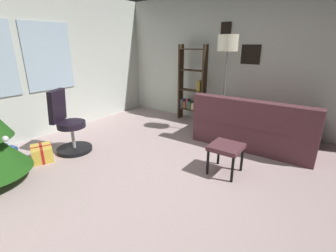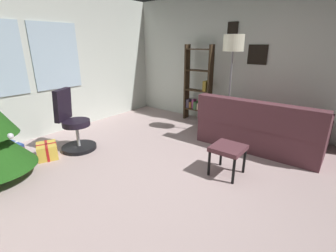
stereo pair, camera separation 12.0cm
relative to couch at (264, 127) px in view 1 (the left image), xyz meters
name	(u,v)px [view 1 (the left image)]	position (x,y,z in m)	size (l,w,h in m)	color
ground_plane	(180,183)	(-1.89, 0.54, -0.35)	(5.12, 6.02, 0.10)	#B9A09F
wall_back_with_windows	(40,64)	(-1.91, 3.59, 1.04)	(5.12, 0.12, 2.65)	silver
wall_right_with_frames	(253,63)	(0.72, 0.54, 1.03)	(0.12, 6.02, 2.65)	silver
couch	(264,127)	(0.00, 0.00, 0.00)	(1.71, 1.96, 0.86)	#572F37
footstool	(226,149)	(-1.38, 0.14, 0.05)	(0.41, 0.41, 0.41)	#572F37
gift_box_red	(2,159)	(-3.08, 2.85, -0.19)	(0.38, 0.39, 0.22)	red
gift_box_gold	(42,153)	(-2.65, 2.56, -0.19)	(0.40, 0.43, 0.23)	gold
gift_box_blue	(6,153)	(-2.97, 3.01, -0.19)	(0.24, 0.38, 0.23)	#2D4C99
office_chair	(68,128)	(-2.19, 2.50, 0.10)	(0.58, 0.60, 1.02)	black
bookshelf	(192,88)	(0.45, 1.74, 0.44)	(0.18, 0.64, 1.67)	#382919
floor_lamp	(227,51)	(0.03, 0.80, 1.28)	(0.36, 0.36, 1.84)	slate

